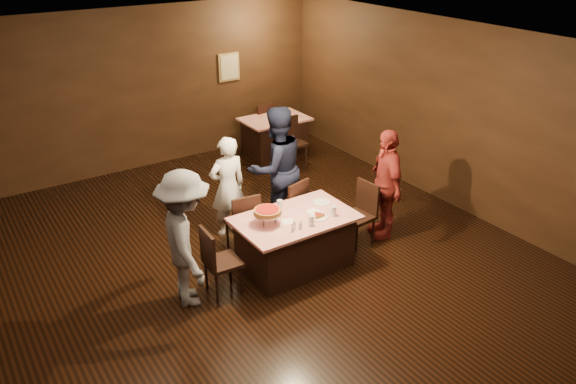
# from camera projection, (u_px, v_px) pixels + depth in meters

# --- Properties ---
(room) EXTENTS (10.00, 10.04, 3.02)m
(room) POSITION_uv_depth(u_px,v_px,m) (263.00, 141.00, 6.20)
(room) COLOR black
(room) RESTS_ON ground
(main_table) EXTENTS (1.60, 1.00, 0.77)m
(main_table) POSITION_uv_depth(u_px,v_px,m) (295.00, 242.00, 7.64)
(main_table) COLOR #B00F0B
(main_table) RESTS_ON ground
(back_table) EXTENTS (1.30, 0.90, 0.77)m
(back_table) POSITION_uv_depth(u_px,v_px,m) (275.00, 136.00, 11.40)
(back_table) COLOR #AF160B
(back_table) RESTS_ON ground
(chair_far_left) EXTENTS (0.47, 0.47, 0.95)m
(chair_far_left) POSITION_uv_depth(u_px,v_px,m) (242.00, 222.00, 7.97)
(chair_far_left) COLOR black
(chair_far_left) RESTS_ON ground
(chair_far_right) EXTENTS (0.51, 0.51, 0.95)m
(chair_far_right) POSITION_uv_depth(u_px,v_px,m) (289.00, 208.00, 8.37)
(chair_far_right) COLOR black
(chair_far_right) RESTS_ON ground
(chair_end_left) EXTENTS (0.44, 0.44, 0.95)m
(chair_end_left) POSITION_uv_depth(u_px,v_px,m) (223.00, 261.00, 7.06)
(chair_end_left) COLOR black
(chair_end_left) RESTS_ON ground
(chair_end_right) EXTENTS (0.46, 0.46, 0.95)m
(chair_end_right) POSITION_uv_depth(u_px,v_px,m) (357.00, 215.00, 8.15)
(chair_end_right) COLOR black
(chair_end_right) RESTS_ON ground
(chair_back_near) EXTENTS (0.42, 0.42, 0.95)m
(chair_back_near) POSITION_uv_depth(u_px,v_px,m) (294.00, 142.00, 10.83)
(chair_back_near) COLOR black
(chair_back_near) RESTS_ON ground
(chair_back_far) EXTENTS (0.49, 0.49, 0.95)m
(chair_back_far) POSITION_uv_depth(u_px,v_px,m) (260.00, 124.00, 11.81)
(chair_back_far) COLOR black
(chair_back_far) RESTS_ON ground
(diner_white_jacket) EXTENTS (0.59, 0.40, 1.57)m
(diner_white_jacket) POSITION_uv_depth(u_px,v_px,m) (228.00, 187.00, 8.29)
(diner_white_jacket) COLOR white
(diner_white_jacket) RESTS_ON ground
(diner_navy_hoodie) EXTENTS (0.94, 0.74, 1.93)m
(diner_navy_hoodie) POSITION_uv_depth(u_px,v_px,m) (276.00, 168.00, 8.46)
(diner_navy_hoodie) COLOR black
(diner_navy_hoodie) RESTS_ON ground
(diner_grey_knit) EXTENTS (0.89, 1.26, 1.77)m
(diner_grey_knit) POSITION_uv_depth(u_px,v_px,m) (186.00, 239.00, 6.73)
(diner_grey_knit) COLOR slate
(diner_grey_knit) RESTS_ON ground
(diner_red_shirt) EXTENTS (0.76, 1.07, 1.69)m
(diner_red_shirt) POSITION_uv_depth(u_px,v_px,m) (386.00, 184.00, 8.26)
(diner_red_shirt) COLOR maroon
(diner_red_shirt) RESTS_ON ground
(pizza_stand) EXTENTS (0.38, 0.38, 0.22)m
(pizza_stand) POSITION_uv_depth(u_px,v_px,m) (267.00, 211.00, 7.24)
(pizza_stand) COLOR black
(pizza_stand) RESTS_ON main_table
(plate_with_slice) EXTENTS (0.25, 0.25, 0.06)m
(plate_with_slice) POSITION_uv_depth(u_px,v_px,m) (318.00, 216.00, 7.46)
(plate_with_slice) COLOR white
(plate_with_slice) RESTS_ON main_table
(plate_empty) EXTENTS (0.25, 0.25, 0.01)m
(plate_empty) POSITION_uv_depth(u_px,v_px,m) (322.00, 202.00, 7.86)
(plate_empty) COLOR white
(plate_empty) RESTS_ON main_table
(glass_front_left) EXTENTS (0.08, 0.08, 0.14)m
(glass_front_left) POSITION_uv_depth(u_px,v_px,m) (311.00, 221.00, 7.25)
(glass_front_left) COLOR silver
(glass_front_left) RESTS_ON main_table
(glass_front_right) EXTENTS (0.08, 0.08, 0.14)m
(glass_front_right) POSITION_uv_depth(u_px,v_px,m) (333.00, 211.00, 7.48)
(glass_front_right) COLOR silver
(glass_front_right) RESTS_ON main_table
(glass_back) EXTENTS (0.08, 0.08, 0.14)m
(glass_back) POSITION_uv_depth(u_px,v_px,m) (280.00, 205.00, 7.65)
(glass_back) COLOR silver
(glass_back) RESTS_ON main_table
(condiments) EXTENTS (0.17, 0.10, 0.09)m
(condiments) POSITION_uv_depth(u_px,v_px,m) (296.00, 226.00, 7.15)
(condiments) COLOR silver
(condiments) RESTS_ON main_table
(napkin_center) EXTENTS (0.19, 0.19, 0.01)m
(napkin_center) POSITION_uv_depth(u_px,v_px,m) (313.00, 211.00, 7.62)
(napkin_center) COLOR white
(napkin_center) RESTS_ON main_table
(napkin_left) EXTENTS (0.21, 0.21, 0.01)m
(napkin_left) POSITION_uv_depth(u_px,v_px,m) (288.00, 222.00, 7.36)
(napkin_left) COLOR white
(napkin_left) RESTS_ON main_table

